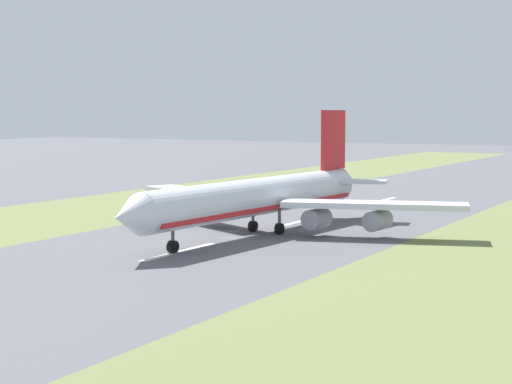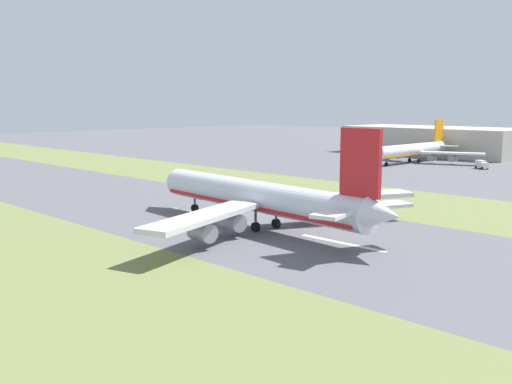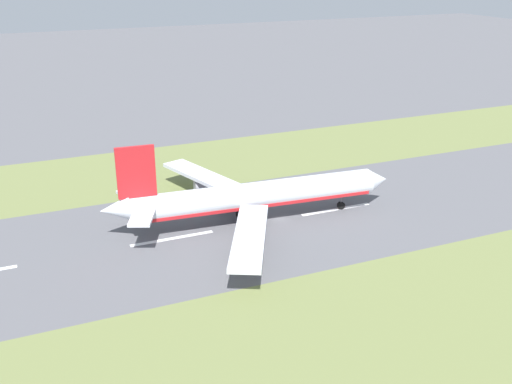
% 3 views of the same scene
% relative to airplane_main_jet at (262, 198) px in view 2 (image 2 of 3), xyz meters
% --- Properties ---
extents(ground_plane, '(800.00, 800.00, 0.00)m').
position_rel_airplane_main_jet_xyz_m(ground_plane, '(1.61, 6.92, -6.02)').
color(ground_plane, '#56565B').
extents(grass_median_west, '(40.00, 600.00, 0.01)m').
position_rel_airplane_main_jet_xyz_m(grass_median_west, '(-43.39, 6.92, -6.02)').
color(grass_median_west, olive).
rests_on(grass_median_west, ground).
extents(grass_median_east, '(40.00, 600.00, 0.01)m').
position_rel_airplane_main_jet_xyz_m(grass_median_east, '(46.61, 6.92, -6.02)').
color(grass_median_east, olive).
rests_on(grass_median_east, ground).
extents(centreline_dash_mid, '(1.20, 18.00, 0.01)m').
position_rel_airplane_main_jet_xyz_m(centreline_dash_mid, '(1.61, -18.10, -6.01)').
color(centreline_dash_mid, silver).
rests_on(centreline_dash_mid, ground).
extents(centreline_dash_far, '(1.20, 18.00, 0.01)m').
position_rel_airplane_main_jet_xyz_m(centreline_dash_far, '(1.61, 21.90, -6.01)').
color(centreline_dash_far, silver).
rests_on(centreline_dash_far, ground).
extents(airplane_main_jet, '(63.94, 67.22, 20.20)m').
position_rel_airplane_main_jet_xyz_m(airplane_main_jet, '(0.00, 0.00, 0.00)').
color(airplane_main_jet, silver).
rests_on(airplane_main_jet, ground).
extents(terminal_building, '(36.00, 82.11, 12.88)m').
position_rel_airplane_main_jet_xyz_m(terminal_building, '(180.28, 64.99, 0.42)').
color(terminal_building, '#B2AD9E').
rests_on(terminal_building, ground).
extents(airplane_parked_apron, '(56.52, 54.08, 17.03)m').
position_rel_airplane_main_jet_xyz_m(airplane_parked_apron, '(136.88, 49.60, -0.94)').
color(airplane_parked_apron, silver).
rests_on(airplane_parked_apron, ground).
extents(service_truck, '(5.17, 6.21, 3.10)m').
position_rel_airplane_main_jet_xyz_m(service_truck, '(134.09, 19.13, -4.36)').
color(service_truck, white).
rests_on(service_truck, ground).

